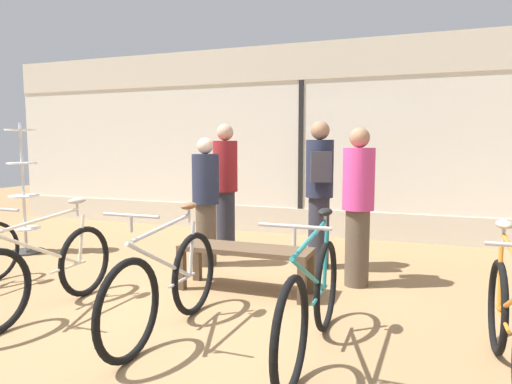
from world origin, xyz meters
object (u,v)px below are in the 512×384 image
object	(u,v)px
bicycle_far_right	(510,328)
display_bench	(245,255)
bicycle_center	(166,286)
customer_by_window	(358,201)
accessory_rack	(24,200)
customer_near_rack	(206,199)
customer_mid_floor	(225,186)
customer_near_bench	(319,189)
bicycle_right	(312,302)
bicycle_left	(46,271)

from	to	relation	value
bicycle_far_right	display_bench	world-z (taller)	bicycle_far_right
bicycle_center	display_bench	world-z (taller)	bicycle_center
bicycle_far_right	customer_by_window	distance (m)	2.25
accessory_rack	customer_near_rack	xyz separation A→B (m)	(2.72, 0.29, 0.10)
customer_near_rack	customer_mid_floor	bearing A→B (deg)	91.32
customer_near_bench	customer_mid_floor	bearing A→B (deg)	168.72
bicycle_center	customer_near_bench	xyz separation A→B (m)	(0.73, 2.40, 0.59)
bicycle_right	display_bench	size ratio (longest dim) A/B	1.29
customer_near_rack	bicycle_left	bearing A→B (deg)	-107.44
display_bench	customer_near_rack	distance (m)	1.26
bicycle_right	customer_near_bench	world-z (taller)	customer_near_bench
accessory_rack	customer_by_window	world-z (taller)	accessory_rack
bicycle_far_right	bicycle_left	bearing A→B (deg)	-179.88
accessory_rack	customer_by_window	bearing A→B (deg)	1.36
customer_by_window	customer_mid_floor	bearing A→B (deg)	157.07
display_bench	customer_by_window	xyz separation A→B (m)	(1.07, 0.62, 0.54)
bicycle_center	bicycle_right	bearing A→B (deg)	1.15
customer_mid_floor	bicycle_center	bearing A→B (deg)	-76.02
display_bench	customer_by_window	size ratio (longest dim) A/B	0.81
bicycle_left	bicycle_center	world-z (taller)	bicycle_center
accessory_rack	customer_by_window	size ratio (longest dim) A/B	1.07
bicycle_far_right	display_bench	size ratio (longest dim) A/B	1.26
bicycle_left	customer_mid_floor	xyz separation A→B (m)	(0.61, 2.64, 0.58)
bicycle_left	bicycle_far_right	bearing A→B (deg)	0.12
customer_near_bench	bicycle_far_right	bearing A→B (deg)	-53.43
bicycle_center	accessory_rack	bearing A→B (deg)	152.65
customer_near_rack	customer_near_bench	xyz separation A→B (m)	(1.38, 0.37, 0.14)
bicycle_center	customer_by_window	xyz separation A→B (m)	(1.27, 1.85, 0.53)
bicycle_center	customer_near_rack	world-z (taller)	customer_near_rack
display_bench	customer_mid_floor	bearing A→B (deg)	121.06
display_bench	bicycle_center	bearing A→B (deg)	-99.41
accessory_rack	customer_mid_floor	world-z (taller)	accessory_rack
customer_by_window	customer_near_bench	size ratio (longest dim) A/B	0.94
customer_by_window	customer_near_bench	distance (m)	0.77
bicycle_far_right	accessory_rack	world-z (taller)	accessory_rack
bicycle_right	accessory_rack	xyz separation A→B (m)	(-4.57, 1.72, 0.34)
bicycle_far_right	customer_by_window	bearing A→B (deg)	123.54
bicycle_center	bicycle_right	world-z (taller)	same
customer_near_rack	customer_mid_floor	world-z (taller)	customer_mid_floor
customer_by_window	customer_mid_floor	world-z (taller)	customer_mid_floor
bicycle_left	bicycle_center	distance (m)	1.28
accessory_rack	display_bench	xyz separation A→B (m)	(3.57, -0.51, -0.36)
display_bench	bicycle_right	bearing A→B (deg)	-50.46
customer_near_bench	bicycle_right	bearing A→B (deg)	-78.73
display_bench	customer_mid_floor	distance (m)	1.78
bicycle_right	customer_by_window	world-z (taller)	customer_by_window
bicycle_left	customer_by_window	distance (m)	3.18
bicycle_right	bicycle_left	bearing A→B (deg)	179.90
bicycle_far_right	accessory_rack	distance (m)	6.10
bicycle_left	bicycle_center	xyz separation A→B (m)	(1.28, -0.03, 0.02)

